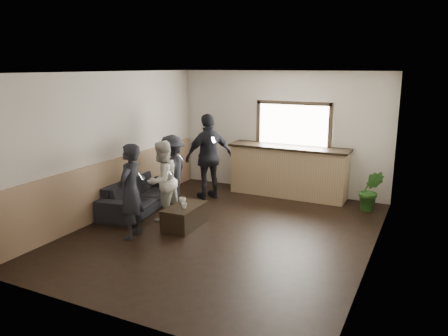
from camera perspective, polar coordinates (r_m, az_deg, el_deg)
The scene contains 12 objects.
ground at distance 7.89m, azimuth 0.04°, elevation -8.37°, with size 5.00×6.00×0.01m, color black.
room_shell at distance 7.82m, azimuth -4.81°, elevation 2.60°, with size 5.01×6.01×2.80m.
bar_counter at distance 9.99m, azimuth 8.43°, elevation -0.01°, with size 2.70×0.68×2.13m.
sofa at distance 9.20m, azimuth -10.93°, elevation -3.39°, with size 2.13×0.83×0.62m, color black.
coffee_table at distance 8.10m, azimuth -5.15°, elevation -6.33°, with size 0.51×0.91×0.41m, color black.
cup_a at distance 8.21m, azimuth -5.46°, elevation -4.21°, with size 0.13×0.13×0.10m, color silver.
cup_b at distance 7.89m, azimuth -5.20°, elevation -4.93°, with size 0.10×0.10×0.10m, color silver.
potted_plant at distance 9.36m, azimuth 18.61°, elevation -2.82°, with size 0.47×0.38×0.86m, color #2D6623.
person_a at distance 7.60m, azimuth -12.14°, elevation -2.99°, with size 0.52×0.67×1.64m.
person_b at distance 8.42m, azimuth -8.09°, elevation -1.63°, with size 0.65×0.80×1.53m.
person_c at distance 9.11m, azimuth -6.81°, elevation -0.46°, with size 0.75×1.08×1.53m.
person_d at distance 9.63m, azimuth -1.98°, elevation 1.48°, with size 1.01×1.18×1.90m.
Camera 1 is at (3.24, -6.59, 2.90)m, focal length 35.00 mm.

